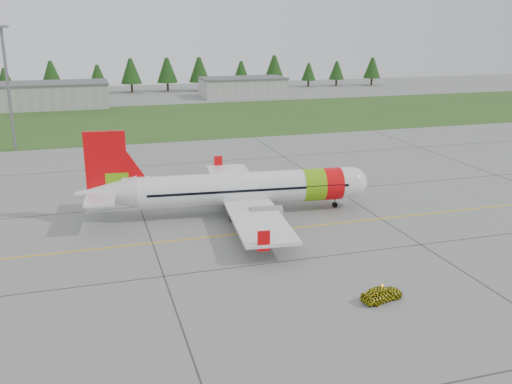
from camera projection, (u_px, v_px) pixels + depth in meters
name	position (u px, v px, depth m)	size (l,w,h in m)	color
ground	(326.00, 256.00, 52.65)	(320.00, 320.00, 0.00)	gray
aircraft	(241.00, 189.00, 63.84)	(32.78, 30.35, 9.93)	white
follow_me_car	(383.00, 280.00, 43.78)	(1.40, 1.18, 3.48)	yellow
service_van	(106.00, 138.00, 95.58)	(1.57, 1.48, 4.49)	white
grass_strip	(179.00, 119.00, 127.89)	(320.00, 50.00, 0.03)	#30561E
taxi_guideline	(296.00, 228.00, 59.99)	(120.00, 0.25, 0.02)	gold
hangar_west	(43.00, 96.00, 144.38)	(32.00, 14.00, 6.00)	#A8A8A3
hangar_east	(243.00, 88.00, 167.15)	(24.00, 12.00, 5.20)	#A8A8A3
floodlight_mast	(9.00, 91.00, 94.12)	(0.50, 0.50, 20.00)	slate
treeline	(149.00, 76.00, 177.86)	(160.00, 8.00, 10.00)	#1C3F14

